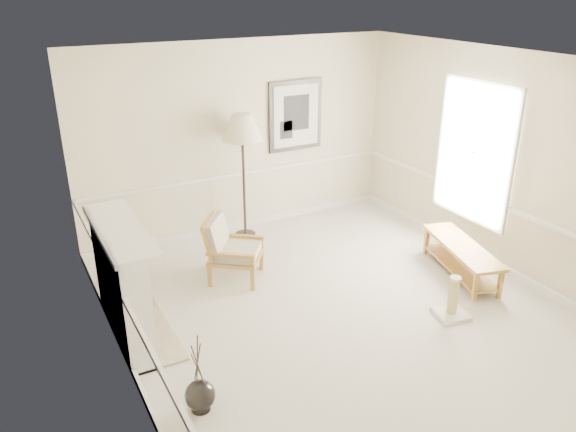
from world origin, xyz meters
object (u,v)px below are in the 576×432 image
(floor_vase, at_px, (200,396))
(bench, at_px, (461,255))
(armchair, at_px, (229,246))
(scratching_post, at_px, (452,304))
(floor_lamp, at_px, (242,131))

(floor_vase, bearing_deg, bench, 11.36)
(floor_vase, height_order, bench, floor_vase)
(armchair, xyz_separation_m, bench, (2.76, -1.39, -0.17))
(floor_vase, distance_m, armchair, 2.52)
(bench, bearing_deg, scratching_post, -139.01)
(armchair, xyz_separation_m, floor_lamp, (0.73, 1.10, 1.20))
(floor_lamp, xyz_separation_m, bench, (2.03, -2.49, -1.38))
(floor_lamp, distance_m, bench, 3.50)
(floor_vase, height_order, armchair, armchair)
(floor_lamp, height_order, scratching_post, floor_lamp)
(scratching_post, bearing_deg, floor_lamp, 110.55)
(floor_vase, relative_size, floor_lamp, 0.44)
(bench, bearing_deg, floor_lamp, 129.16)
(armchair, distance_m, scratching_post, 2.87)
(armchair, distance_m, bench, 3.09)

